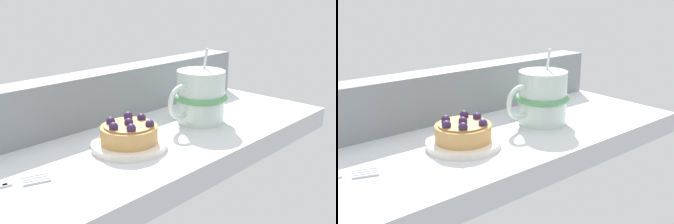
{
  "view_description": "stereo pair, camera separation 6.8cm",
  "coord_description": "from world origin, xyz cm",
  "views": [
    {
      "loc": [
        -42.66,
        -47.53,
        24.0
      ],
      "look_at": [
        4.48,
        -2.09,
        3.84
      ],
      "focal_mm": 42.88,
      "sensor_mm": 36.0,
      "label": 1
    },
    {
      "loc": [
        -37.66,
        -52.21,
        24.0
      ],
      "look_at": [
        4.48,
        -2.09,
        3.84
      ],
      "focal_mm": 42.88,
      "sensor_mm": 36.0,
      "label": 2
    }
  ],
  "objects": [
    {
      "name": "window_rail_back",
      "position": [
        0.0,
        12.27,
        4.67
      ],
      "size": [
        75.45,
        5.82,
        9.35
      ],
      "primitive_type": "cube",
      "color": "gray",
      "rests_on": "ground_plane"
    },
    {
      "name": "ground_plane",
      "position": [
        0.0,
        0.0,
        -2.04
      ],
      "size": [
        76.99,
        30.35,
        4.08
      ],
      "primitive_type": "cube",
      "color": "silver"
    },
    {
      "name": "coffee_mug",
      "position": [
        13.31,
        -1.81,
        4.86
      ],
      "size": [
        13.68,
        10.17,
        13.63
      ],
      "color": "silver",
      "rests_on": "ground_plane"
    },
    {
      "name": "dessert_plate",
      "position": [
        -4.56,
        -2.38,
        0.48
      ],
      "size": [
        11.96,
        11.96,
        1.03
      ],
      "color": "silver",
      "rests_on": "ground_plane"
    },
    {
      "name": "raspberry_tart",
      "position": [
        -4.56,
        -2.37,
        2.59
      ],
      "size": [
        8.95,
        8.95,
        4.0
      ],
      "color": "tan",
      "rests_on": "dessert_plate"
    }
  ]
}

